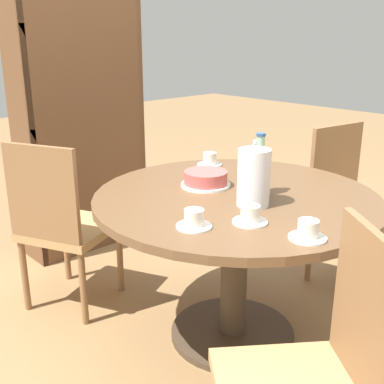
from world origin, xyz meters
TOP-DOWN VIEW (x-y plane):
  - ground_plane at (0.00, 0.00)m, footprint 14.00×14.00m
  - dining_table at (0.00, 0.00)m, footprint 1.26×1.26m
  - chair_a at (-0.50, -0.75)m, footprint 0.59×0.59m
  - chair_b at (0.90, -0.07)m, footprint 0.48×0.48m
  - chair_c at (-0.44, 0.79)m, footprint 0.56×0.56m
  - bookshelf at (0.09, 1.41)m, footprint 0.83×0.28m
  - coffee_pot at (-0.05, -0.14)m, footprint 0.14×0.14m
  - water_bottle at (0.07, -0.06)m, footprint 0.08×0.08m
  - cake_main at (-0.01, 0.18)m, footprint 0.23×0.23m
  - cup_a at (-0.39, -0.15)m, footprint 0.13×0.13m
  - cup_b at (-0.21, -0.26)m, footprint 0.13×0.13m
  - cup_c at (0.27, 0.43)m, footprint 0.13×0.13m
  - cup_d at (-0.18, -0.49)m, footprint 0.13×0.13m

SIDE VIEW (x-z plane):
  - ground_plane at x=0.00m, z-range 0.00..0.00m
  - chair_a at x=-0.50m, z-range 0.02..0.93m
  - chair_b at x=0.90m, z-range 0.02..0.93m
  - chair_c at x=-0.44m, z-range 0.02..0.93m
  - dining_table at x=0.00m, z-range 0.20..0.93m
  - cup_a at x=-0.39m, z-range 0.72..0.78m
  - cup_b at x=-0.21m, z-range 0.72..0.78m
  - cup_c at x=0.27m, z-range 0.72..0.78m
  - cup_d at x=-0.18m, z-range 0.72..0.78m
  - cake_main at x=-0.01m, z-range 0.72..0.79m
  - water_bottle at x=0.07m, z-range 0.70..0.97m
  - coffee_pot at x=-0.05m, z-range 0.71..0.99m
  - bookshelf at x=0.09m, z-range 0.00..1.74m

